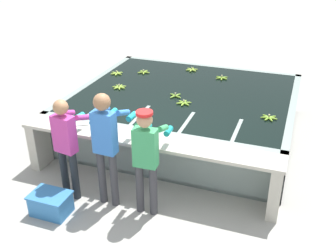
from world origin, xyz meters
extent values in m
plane|color=#A3A099|center=(0.00, 0.00, 0.00)|extent=(80.00, 80.00, 0.00)
cube|color=gray|center=(0.00, 2.21, 0.03)|extent=(4.06, 3.51, 0.06)
cube|color=gray|center=(0.00, 0.51, 0.43)|extent=(4.06, 0.12, 0.86)
cube|color=gray|center=(0.00, 3.90, 0.43)|extent=(4.06, 0.12, 0.86)
cube|color=gray|center=(-1.97, 2.21, 0.43)|extent=(0.12, 3.51, 0.86)
cube|color=gray|center=(1.97, 2.21, 0.43)|extent=(0.12, 3.51, 0.86)
cube|color=black|center=(0.00, 2.21, 0.46)|extent=(3.82, 3.27, 0.79)
cube|color=gray|center=(-1.22, 0.97, 0.43)|extent=(0.06, 0.80, 0.86)
cube|color=gray|center=(-0.41, 0.97, 0.43)|extent=(0.06, 0.80, 0.86)
cube|color=gray|center=(0.41, 0.97, 0.43)|extent=(0.06, 0.80, 0.86)
cube|color=gray|center=(1.22, 0.97, 0.43)|extent=(0.06, 0.80, 0.86)
cube|color=#B7B2A3|center=(0.00, 0.23, 0.83)|extent=(4.06, 0.45, 0.05)
cube|color=#B7B2A3|center=(-1.93, 0.23, 0.40)|extent=(0.16, 0.41, 0.81)
cube|color=#B7B2A3|center=(1.93, 0.23, 0.40)|extent=(0.16, 0.41, 0.81)
cylinder|color=#1E2328|center=(-1.08, -0.35, 0.39)|extent=(0.11, 0.11, 0.78)
cylinder|color=#1E2328|center=(-0.88, -0.38, 0.39)|extent=(0.11, 0.11, 0.78)
cube|color=#BC388E|center=(-0.98, -0.37, 1.06)|extent=(0.34, 0.22, 0.55)
sphere|color=#9E704C|center=(-0.98, -0.37, 1.47)|extent=(0.21, 0.21, 0.21)
cylinder|color=#BC388E|center=(-1.10, -0.09, 1.25)|extent=(0.13, 0.32, 0.18)
cylinder|color=#1EA3AD|center=(-1.06, 0.15, 1.08)|extent=(0.12, 0.21, 0.08)
cylinder|color=#BC388E|center=(-0.78, -0.14, 1.25)|extent=(0.13, 0.32, 0.18)
cylinder|color=#1EA3AD|center=(-0.74, 0.10, 1.08)|extent=(0.12, 0.21, 0.08)
cylinder|color=#38383D|center=(-0.46, -0.32, 0.43)|extent=(0.11, 0.11, 0.86)
cylinder|color=#38383D|center=(-0.26, -0.33, 0.43)|extent=(0.11, 0.11, 0.86)
cube|color=blue|center=(-0.36, -0.32, 1.16)|extent=(0.33, 0.19, 0.61)
sphere|color=#896042|center=(-0.36, -0.32, 1.61)|extent=(0.23, 0.23, 0.23)
cylinder|color=blue|center=(-0.51, -0.07, 1.38)|extent=(0.09, 0.31, 0.18)
cylinder|color=#1EA3AD|center=(-0.50, 0.18, 1.22)|extent=(0.09, 0.20, 0.08)
cylinder|color=blue|center=(-0.19, -0.08, 1.38)|extent=(0.09, 0.31, 0.18)
cylinder|color=#1EA3AD|center=(-0.18, 0.17, 1.22)|extent=(0.09, 0.20, 0.08)
cylinder|color=#38383D|center=(0.14, -0.34, 0.39)|extent=(0.11, 0.11, 0.78)
cylinder|color=#38383D|center=(0.34, -0.33, 0.39)|extent=(0.11, 0.11, 0.78)
cube|color=#38995B|center=(0.24, -0.33, 1.05)|extent=(0.33, 0.18, 0.55)
sphere|color=tan|center=(0.24, -0.33, 1.46)|extent=(0.21, 0.21, 0.21)
cylinder|color=red|center=(0.24, -0.33, 1.56)|extent=(0.22, 0.22, 0.04)
cylinder|color=#38995B|center=(0.07, -0.09, 1.24)|extent=(0.09, 0.31, 0.18)
cylinder|color=teal|center=(0.06, 0.16, 1.08)|extent=(0.09, 0.20, 0.08)
cylinder|color=#38995B|center=(0.39, -0.08, 1.24)|extent=(0.09, 0.31, 0.18)
cylinder|color=teal|center=(0.38, 0.17, 1.08)|extent=(0.09, 0.20, 0.08)
ellipsoid|color=#75A333|center=(-0.13, 1.87, 0.87)|extent=(0.11, 0.17, 0.04)
ellipsoid|color=#75A333|center=(-0.06, 1.90, 0.87)|extent=(0.17, 0.11, 0.04)
ellipsoid|color=#75A333|center=(-0.08, 1.97, 0.87)|extent=(0.11, 0.17, 0.04)
ellipsoid|color=#75A333|center=(-0.16, 1.95, 0.87)|extent=(0.17, 0.11, 0.04)
cylinder|color=tan|center=(-0.11, 1.92, 0.91)|extent=(0.03, 0.03, 0.04)
ellipsoid|color=#9EC642|center=(-0.25, 3.41, 0.87)|extent=(0.04, 0.17, 0.04)
ellipsoid|color=#9EC642|center=(-0.20, 3.44, 0.87)|extent=(0.16, 0.12, 0.04)
ellipsoid|color=#9EC642|center=(-0.20, 3.49, 0.87)|extent=(0.17, 0.11, 0.04)
ellipsoid|color=#9EC642|center=(-0.25, 3.52, 0.87)|extent=(0.04, 0.17, 0.04)
ellipsoid|color=#9EC642|center=(-0.30, 3.49, 0.87)|extent=(0.16, 0.12, 0.04)
ellipsoid|color=#9EC642|center=(-0.30, 3.44, 0.87)|extent=(0.17, 0.11, 0.04)
cylinder|color=tan|center=(-0.25, 3.46, 0.91)|extent=(0.03, 0.03, 0.04)
ellipsoid|color=#93BC3D|center=(-1.16, 2.91, 0.87)|extent=(0.09, 0.17, 0.04)
ellipsoid|color=#93BC3D|center=(-1.12, 2.96, 0.87)|extent=(0.17, 0.04, 0.04)
ellipsoid|color=#93BC3D|center=(-1.16, 3.01, 0.87)|extent=(0.08, 0.17, 0.04)
ellipsoid|color=#93BC3D|center=(-1.23, 2.99, 0.87)|extent=(0.16, 0.12, 0.04)
ellipsoid|color=#93BC3D|center=(-1.22, 2.93, 0.87)|extent=(0.16, 0.13, 0.04)
cylinder|color=tan|center=(-1.18, 2.96, 0.91)|extent=(0.03, 0.03, 0.04)
ellipsoid|color=#7FAD33|center=(0.14, 1.71, 0.87)|extent=(0.04, 0.17, 0.04)
ellipsoid|color=#7FAD33|center=(0.09, 1.68, 0.87)|extent=(0.16, 0.12, 0.04)
ellipsoid|color=#7FAD33|center=(0.09, 1.63, 0.87)|extent=(0.17, 0.11, 0.04)
ellipsoid|color=#7FAD33|center=(0.14, 1.60, 0.87)|extent=(0.04, 0.17, 0.04)
ellipsoid|color=#7FAD33|center=(0.19, 1.63, 0.87)|extent=(0.16, 0.12, 0.04)
ellipsoid|color=#7FAD33|center=(0.19, 1.68, 0.87)|extent=(0.17, 0.11, 0.04)
cylinder|color=tan|center=(0.14, 1.66, 0.91)|extent=(0.03, 0.03, 0.04)
ellipsoid|color=#7FAD33|center=(1.58, 1.53, 0.87)|extent=(0.17, 0.08, 0.04)
ellipsoid|color=#7FAD33|center=(1.61, 1.50, 0.87)|extent=(0.10, 0.17, 0.04)
ellipsoid|color=#7FAD33|center=(1.66, 1.50, 0.87)|extent=(0.11, 0.17, 0.04)
ellipsoid|color=#7FAD33|center=(1.69, 1.54, 0.87)|extent=(0.17, 0.06, 0.04)
ellipsoid|color=#7FAD33|center=(1.67, 1.59, 0.87)|extent=(0.15, 0.14, 0.04)
ellipsoid|color=#7FAD33|center=(1.63, 1.60, 0.87)|extent=(0.05, 0.17, 0.04)
ellipsoid|color=#7FAD33|center=(1.59, 1.58, 0.87)|extent=(0.16, 0.13, 0.04)
cylinder|color=tan|center=(1.63, 1.55, 0.91)|extent=(0.03, 0.03, 0.04)
ellipsoid|color=#93BC3D|center=(-1.23, 1.97, 0.87)|extent=(0.17, 0.07, 0.04)
ellipsoid|color=#93BC3D|center=(-1.24, 2.02, 0.87)|extent=(0.15, 0.14, 0.04)
ellipsoid|color=#93BC3D|center=(-1.28, 2.03, 0.87)|extent=(0.04, 0.17, 0.04)
ellipsoid|color=#93BC3D|center=(-1.33, 2.01, 0.87)|extent=(0.16, 0.13, 0.04)
ellipsoid|color=#93BC3D|center=(-1.34, 1.97, 0.87)|extent=(0.17, 0.08, 0.04)
ellipsoid|color=#93BC3D|center=(-1.30, 1.93, 0.87)|extent=(0.10, 0.17, 0.04)
ellipsoid|color=#93BC3D|center=(-1.26, 1.93, 0.87)|extent=(0.11, 0.17, 0.04)
cylinder|color=tan|center=(-1.28, 1.98, 0.91)|extent=(0.03, 0.03, 0.04)
ellipsoid|color=#7FAD33|center=(0.52, 3.20, 0.87)|extent=(0.15, 0.13, 0.04)
ellipsoid|color=#7FAD33|center=(0.47, 3.22, 0.87)|extent=(0.06, 0.17, 0.04)
ellipsoid|color=#7FAD33|center=(0.43, 3.19, 0.87)|extent=(0.17, 0.09, 0.04)
ellipsoid|color=#7FAD33|center=(0.44, 3.14, 0.87)|extent=(0.15, 0.13, 0.04)
ellipsoid|color=#7FAD33|center=(0.49, 3.12, 0.87)|extent=(0.06, 0.17, 0.04)
ellipsoid|color=#7FAD33|center=(0.53, 3.15, 0.87)|extent=(0.17, 0.09, 0.04)
cylinder|color=tan|center=(0.48, 3.17, 0.91)|extent=(0.03, 0.03, 0.04)
ellipsoid|color=#9EC642|center=(-1.75, 2.71, 0.87)|extent=(0.17, 0.08, 0.04)
ellipsoid|color=#9EC642|center=(-1.73, 2.66, 0.87)|extent=(0.14, 0.15, 0.04)
ellipsoid|color=#9EC642|center=(-1.68, 2.64, 0.87)|extent=(0.08, 0.17, 0.04)
ellipsoid|color=#9EC642|center=(-1.64, 2.68, 0.87)|extent=(0.17, 0.08, 0.04)
ellipsoid|color=#9EC642|center=(-1.65, 2.74, 0.87)|extent=(0.14, 0.15, 0.04)
ellipsoid|color=#9EC642|center=(-1.71, 2.75, 0.87)|extent=(0.08, 0.17, 0.04)
cylinder|color=tan|center=(-1.69, 2.70, 0.91)|extent=(0.03, 0.03, 0.04)
cube|color=silver|center=(-1.11, 0.30, 0.87)|extent=(0.19, 0.13, 0.00)
cube|color=black|center=(-1.28, 0.20, 0.87)|extent=(0.10, 0.07, 0.02)
cube|color=#3375B7|center=(-1.03, -0.82, 0.15)|extent=(0.52, 0.36, 0.30)
cube|color=#3375B7|center=(-1.03, -0.82, 0.31)|extent=(0.55, 0.39, 0.02)
camera|label=1|loc=(2.02, -4.45, 3.62)|focal=42.00mm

